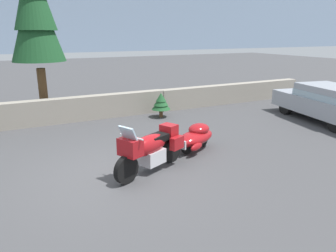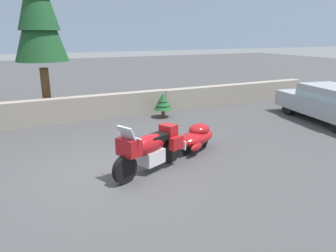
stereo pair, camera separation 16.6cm
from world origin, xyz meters
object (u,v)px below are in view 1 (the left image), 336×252
Objects in this scene: touring_motorcycle at (150,148)px; car_shaped_trailer at (196,136)px; pine_tree_tall at (34,4)px; sedan_at_right_edge at (328,102)px.

car_shaped_trailer is at bearing 24.10° from touring_motorcycle.
touring_motorcycle is at bearing -155.90° from car_shaped_trailer.
touring_motorcycle is 0.31× the size of pine_tree_tall.
touring_motorcycle is 2.00m from car_shaped_trailer.
car_shaped_trailer is 7.93m from pine_tree_tall.
car_shaped_trailer is at bearing -176.45° from sedan_at_right_edge.
car_shaped_trailer is 6.28m from sedan_at_right_edge.
pine_tree_tall reaches higher than touring_motorcycle.
touring_motorcycle is 8.16m from sedan_at_right_edge.
car_shaped_trailer is at bearing -60.21° from pine_tree_tall.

